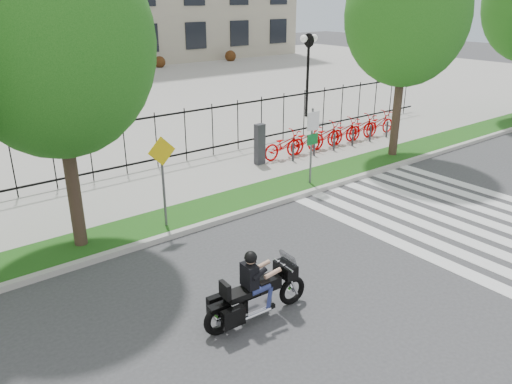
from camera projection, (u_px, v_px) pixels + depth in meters
ground at (347, 274)px, 11.45m from camera, size 120.00×120.00×0.00m
curb at (241, 214)px, 14.43m from camera, size 60.00×0.20×0.15m
grass_verge at (224, 205)px, 15.05m from camera, size 60.00×1.50×0.15m
sidewalk at (183, 182)px, 16.89m from camera, size 60.00×3.50×0.15m
plaza at (34, 102)px, 29.78m from camera, size 80.00×34.00×0.10m
crosswalk_stripes at (463, 220)px, 14.20m from camera, size 5.70×8.00×0.01m
iron_fence at (156, 140)px, 17.78m from camera, size 30.00×0.06×2.00m
lamp_post_right at (308, 55)px, 24.79m from camera, size 1.06×0.70×4.25m
street_tree_1 at (52, 43)px, 10.75m from camera, size 4.44×4.44×7.42m
street_tree_2 at (407, 15)px, 17.70m from camera, size 4.41×4.41×7.71m
bike_share_station at (334, 134)px, 20.50m from camera, size 7.85×0.88×1.50m
sign_pole_regulatory at (312, 136)px, 16.00m from camera, size 0.50×0.09×2.50m
sign_pole_warning at (163, 170)px, 12.94m from camera, size 0.78×0.09×2.49m
motorcycle_rider at (256, 291)px, 9.67m from camera, size 2.38×0.72×1.83m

